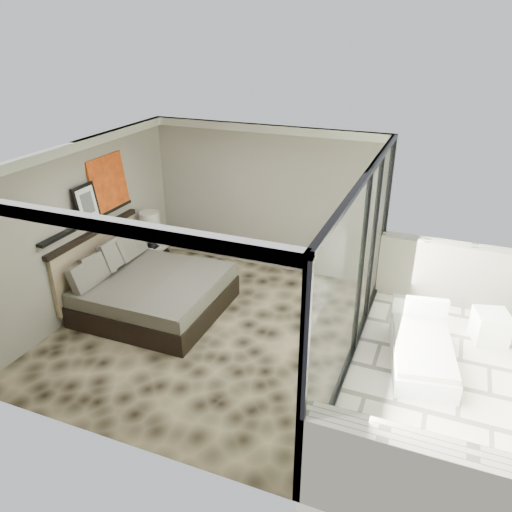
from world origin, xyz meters
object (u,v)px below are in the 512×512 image
at_px(table_lamp, 150,225).
at_px(lounger, 422,350).
at_px(bed, 150,290).
at_px(ottoman, 490,327).
at_px(nightstand, 155,259).

distance_m(table_lamp, lounger, 5.32).
relative_size(table_lamp, lounger, 0.39).
bearing_deg(bed, ottoman, 12.13).
bearing_deg(lounger, table_lamp, 157.96).
distance_m(bed, nightstand, 1.53).
distance_m(nightstand, ottoman, 6.06).
distance_m(ottoman, lounger, 1.32).
xyz_separation_m(table_lamp, lounger, (5.15, -1.09, -0.76)).
relative_size(nightstand, table_lamp, 0.66).
distance_m(bed, table_lamp, 1.60).
distance_m(bed, lounger, 4.41).
bearing_deg(nightstand, ottoman, -21.57).
bearing_deg(ottoman, nightstand, 178.25).
bearing_deg(ottoman, table_lamp, 178.72).
xyz_separation_m(nightstand, ottoman, (6.06, -0.19, 0.01)).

